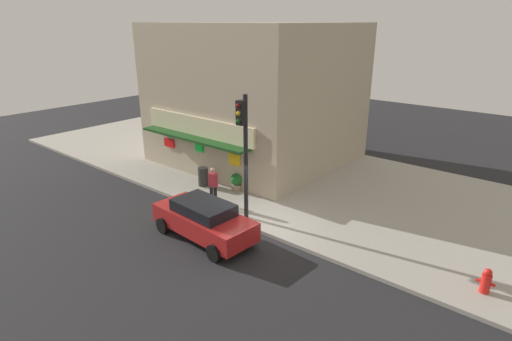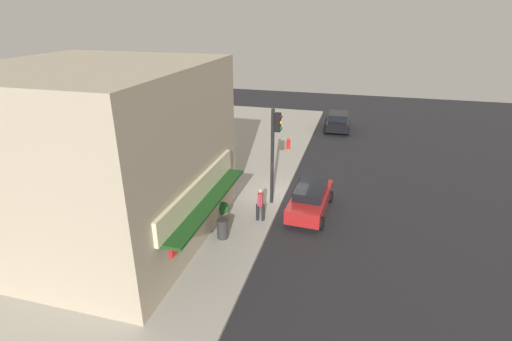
{
  "view_description": "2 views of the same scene",
  "coord_description": "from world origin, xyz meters",
  "px_view_note": "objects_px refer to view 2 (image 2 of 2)",
  "views": [
    {
      "loc": [
        9.5,
        -11.33,
        7.97
      ],
      "look_at": [
        -1.35,
        1.76,
        1.8
      ],
      "focal_mm": 29.05,
      "sensor_mm": 36.0,
      "label": 1
    },
    {
      "loc": [
        -19.14,
        -3.6,
        9.83
      ],
      "look_at": [
        -0.15,
        1.59,
        1.63
      ],
      "focal_mm": 26.99,
      "sensor_mm": 36.0,
      "label": 2
    }
  ],
  "objects_px": {
    "trash_can": "(222,229)",
    "fire_hydrant": "(288,144)",
    "parked_car_red": "(310,199)",
    "potted_plant_by_doorway": "(223,210)",
    "traffic_light": "(275,145)",
    "parked_car_black": "(338,121)",
    "pedestrian": "(260,203)"
  },
  "relations": [
    {
      "from": "traffic_light",
      "to": "parked_car_red",
      "type": "bearing_deg",
      "value": -98.51
    },
    {
      "from": "traffic_light",
      "to": "parked_car_black",
      "type": "relative_size",
      "value": 1.22
    },
    {
      "from": "fire_hydrant",
      "to": "potted_plant_by_doorway",
      "type": "height_order",
      "value": "potted_plant_by_doorway"
    },
    {
      "from": "pedestrian",
      "to": "fire_hydrant",
      "type": "bearing_deg",
      "value": 3.59
    },
    {
      "from": "fire_hydrant",
      "to": "potted_plant_by_doorway",
      "type": "relative_size",
      "value": 0.94
    },
    {
      "from": "potted_plant_by_doorway",
      "to": "parked_car_black",
      "type": "distance_m",
      "value": 18.21
    },
    {
      "from": "fire_hydrant",
      "to": "parked_car_red",
      "type": "bearing_deg",
      "value": -162.46
    },
    {
      "from": "potted_plant_by_doorway",
      "to": "parked_car_red",
      "type": "height_order",
      "value": "parked_car_red"
    },
    {
      "from": "parked_car_red",
      "to": "pedestrian",
      "type": "bearing_deg",
      "value": 127.87
    },
    {
      "from": "fire_hydrant",
      "to": "parked_car_red",
      "type": "height_order",
      "value": "parked_car_red"
    },
    {
      "from": "traffic_light",
      "to": "potted_plant_by_doorway",
      "type": "height_order",
      "value": "traffic_light"
    },
    {
      "from": "traffic_light",
      "to": "trash_can",
      "type": "height_order",
      "value": "traffic_light"
    },
    {
      "from": "parked_car_red",
      "to": "trash_can",
      "type": "bearing_deg",
      "value": 136.94
    },
    {
      "from": "fire_hydrant",
      "to": "trash_can",
      "type": "height_order",
      "value": "trash_can"
    },
    {
      "from": "fire_hydrant",
      "to": "parked_car_black",
      "type": "relative_size",
      "value": 0.19
    },
    {
      "from": "potted_plant_by_doorway",
      "to": "parked_car_black",
      "type": "xyz_separation_m",
      "value": [
        17.68,
        -4.34,
        0.2
      ]
    },
    {
      "from": "parked_car_black",
      "to": "trash_can",
      "type": "bearing_deg",
      "value": 169.05
    },
    {
      "from": "traffic_light",
      "to": "potted_plant_by_doorway",
      "type": "xyz_separation_m",
      "value": [
        -2.32,
        2.05,
        -2.86
      ]
    },
    {
      "from": "potted_plant_by_doorway",
      "to": "traffic_light",
      "type": "bearing_deg",
      "value": -41.55
    },
    {
      "from": "parked_car_black",
      "to": "parked_car_red",
      "type": "relative_size",
      "value": 0.96
    },
    {
      "from": "parked_car_black",
      "to": "potted_plant_by_doorway",
      "type": "bearing_deg",
      "value": 166.22
    },
    {
      "from": "fire_hydrant",
      "to": "potted_plant_by_doorway",
      "type": "xyz_separation_m",
      "value": [
        -11.26,
        1.16,
        0.07
      ]
    },
    {
      "from": "potted_plant_by_doorway",
      "to": "parked_car_red",
      "type": "relative_size",
      "value": 0.2
    },
    {
      "from": "pedestrian",
      "to": "parked_car_black",
      "type": "xyz_separation_m",
      "value": [
        17.41,
        -2.49,
        -0.28
      ]
    },
    {
      "from": "potted_plant_by_doorway",
      "to": "fire_hydrant",
      "type": "bearing_deg",
      "value": -5.86
    },
    {
      "from": "trash_can",
      "to": "pedestrian",
      "type": "relative_size",
      "value": 0.54
    },
    {
      "from": "potted_plant_by_doorway",
      "to": "trash_can",
      "type": "bearing_deg",
      "value": -161.3
    },
    {
      "from": "traffic_light",
      "to": "fire_hydrant",
      "type": "bearing_deg",
      "value": 5.73
    },
    {
      "from": "pedestrian",
      "to": "parked_car_black",
      "type": "height_order",
      "value": "pedestrian"
    },
    {
      "from": "trash_can",
      "to": "fire_hydrant",
      "type": "bearing_deg",
      "value": -2.53
    },
    {
      "from": "trash_can",
      "to": "potted_plant_by_doorway",
      "type": "relative_size",
      "value": 1.08
    },
    {
      "from": "pedestrian",
      "to": "parked_car_red",
      "type": "bearing_deg",
      "value": -52.13
    }
  ]
}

